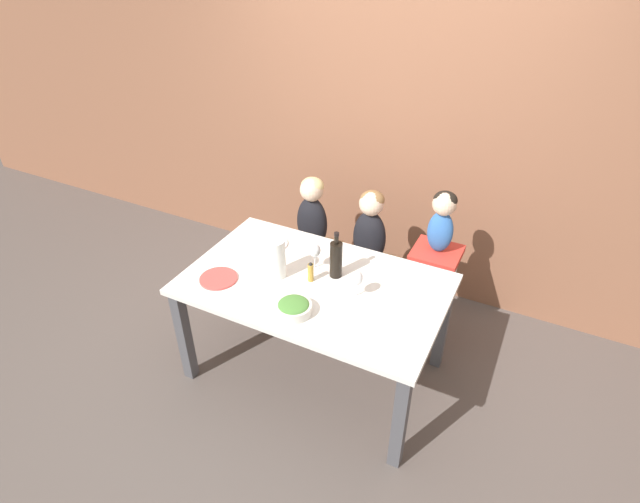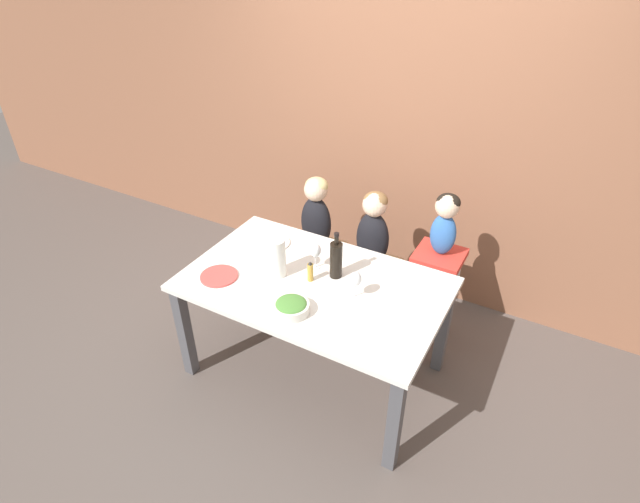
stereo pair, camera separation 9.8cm
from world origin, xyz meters
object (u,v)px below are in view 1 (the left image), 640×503
(wine_bottle, at_px, (336,259))
(dinner_plate_front_left, at_px, (219,278))
(wine_glass_near, at_px, (357,279))
(person_child_left, at_px, (312,211))
(chair_far_center, at_px, (367,271))
(dinner_plate_back_left, at_px, (271,244))
(salad_bowl_large, at_px, (294,307))
(person_child_center, at_px, (370,226))
(paper_towel_roll, at_px, (276,258))
(wine_glass_far, at_px, (315,251))
(chair_far_left, at_px, (312,256))
(chair_right_highchair, at_px, (434,271))
(person_baby_right, at_px, (443,216))

(wine_bottle, height_order, dinner_plate_front_left, wine_bottle)
(wine_glass_near, bearing_deg, person_child_left, 132.54)
(chair_far_center, xyz_separation_m, wine_glass_near, (0.20, -0.72, 0.49))
(dinner_plate_back_left, bearing_deg, wine_glass_near, -18.65)
(chair_far_center, xyz_separation_m, salad_bowl_large, (-0.05, -1.01, 0.40))
(person_child_left, distance_m, dinner_plate_front_left, 0.96)
(person_child_center, distance_m, paper_towel_roll, 0.82)
(wine_glass_far, bearing_deg, dinner_plate_front_left, -141.62)
(chair_far_left, distance_m, dinner_plate_front_left, 1.03)
(chair_far_center, height_order, wine_bottle, wine_bottle)
(chair_right_highchair, xyz_separation_m, salad_bowl_large, (-0.54, -1.01, 0.24))
(chair_far_center, distance_m, salad_bowl_large, 1.09)
(paper_towel_roll, xyz_separation_m, dinner_plate_back_left, (-0.22, 0.28, -0.12))
(chair_far_left, relative_size, salad_bowl_large, 2.28)
(wine_glass_far, bearing_deg, wine_bottle, -5.25)
(chair_right_highchair, relative_size, wine_bottle, 2.32)
(person_child_center, bearing_deg, salad_bowl_large, -92.68)
(chair_far_left, distance_m, person_child_left, 0.40)
(salad_bowl_large, bearing_deg, person_child_center, 87.32)
(person_child_left, height_order, dinner_plate_back_left, person_child_left)
(chair_far_left, relative_size, chair_far_center, 1.00)
(chair_far_left, height_order, person_baby_right, person_baby_right)
(chair_right_highchair, height_order, wine_glass_far, wine_glass_far)
(chair_far_center, height_order, person_child_left, person_child_left)
(chair_right_highchair, height_order, wine_glass_near, wine_glass_near)
(chair_far_left, distance_m, person_baby_right, 1.12)
(wine_bottle, distance_m, dinner_plate_back_left, 0.57)
(person_child_left, relative_size, wine_bottle, 1.87)
(chair_far_center, bearing_deg, wine_glass_far, -103.44)
(chair_far_center, relative_size, paper_towel_roll, 1.84)
(salad_bowl_large, bearing_deg, wine_glass_near, 48.96)
(paper_towel_roll, bearing_deg, chair_right_highchair, 43.40)
(chair_far_center, bearing_deg, chair_right_highchair, -0.00)
(wine_glass_near, bearing_deg, wine_glass_far, 157.23)
(wine_bottle, bearing_deg, salad_bowl_large, -98.24)
(chair_far_center, relative_size, person_baby_right, 1.07)
(wine_bottle, height_order, wine_glass_near, wine_bottle)
(dinner_plate_back_left, bearing_deg, person_child_left, 82.01)
(person_baby_right, height_order, paper_towel_roll, person_baby_right)
(person_baby_right, height_order, salad_bowl_large, person_baby_right)
(wine_bottle, bearing_deg, chair_far_center, 91.28)
(chair_far_left, distance_m, person_child_center, 0.61)
(chair_right_highchair, relative_size, wine_glass_far, 4.08)
(dinner_plate_back_left, bearing_deg, paper_towel_roll, -51.93)
(chair_far_left, bearing_deg, wine_bottle, -51.37)
(dinner_plate_front_left, bearing_deg, wine_glass_far, 38.38)
(dinner_plate_back_left, bearing_deg, wine_bottle, -12.22)
(chair_right_highchair, bearing_deg, salad_bowl_large, -117.89)
(chair_far_left, relative_size, dinner_plate_back_left, 2.02)
(person_child_center, distance_m, dinner_plate_back_left, 0.71)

